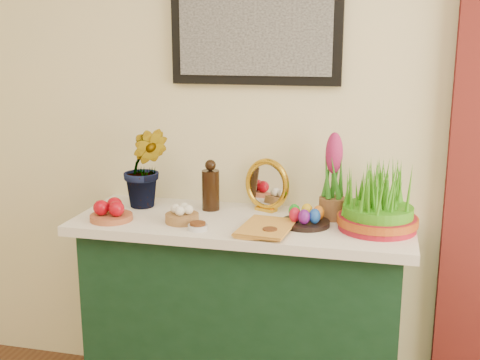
# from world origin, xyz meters

# --- Properties ---
(sideboard) EXTENTS (1.30, 0.45, 0.85)m
(sideboard) POSITION_xyz_m (-0.01, 2.00, 0.42)
(sideboard) COLOR #133520
(sideboard) RESTS_ON ground
(tablecloth) EXTENTS (1.40, 0.55, 0.04)m
(tablecloth) POSITION_xyz_m (-0.01, 2.00, 0.87)
(tablecloth) COLOR white
(tablecloth) RESTS_ON sideboard
(hyacinth_green) EXTENTS (0.28, 0.25, 0.48)m
(hyacinth_green) POSITION_xyz_m (-0.48, 2.09, 1.13)
(hyacinth_green) COLOR #2C7B1D
(hyacinth_green) RESTS_ON tablecloth
(apple_bowl) EXTENTS (0.21, 0.21, 0.09)m
(apple_bowl) POSITION_xyz_m (-0.54, 1.86, 0.93)
(apple_bowl) COLOR #A45434
(apple_bowl) RESTS_ON tablecloth
(garlic_basket) EXTENTS (0.17, 0.17, 0.08)m
(garlic_basket) POSITION_xyz_m (-0.24, 1.90, 0.92)
(garlic_basket) COLOR #9C673F
(garlic_basket) RESTS_ON tablecloth
(vinegar_cruet) EXTENTS (0.08, 0.08, 0.22)m
(vinegar_cruet) POSITION_xyz_m (-0.18, 2.11, 0.99)
(vinegar_cruet) COLOR black
(vinegar_cruet) RESTS_ON tablecloth
(mirror) EXTENTS (0.23, 0.14, 0.23)m
(mirror) POSITION_xyz_m (0.06, 2.17, 1.00)
(mirror) COLOR gold
(mirror) RESTS_ON tablecloth
(book) EXTENTS (0.20, 0.27, 0.04)m
(book) POSITION_xyz_m (0.02, 1.88, 0.91)
(book) COLOR gold
(book) RESTS_ON tablecloth
(spice_dish_left) EXTENTS (0.08, 0.08, 0.03)m
(spice_dish_left) POSITION_xyz_m (-0.15, 1.83, 0.90)
(spice_dish_left) COLOR silver
(spice_dish_left) RESTS_ON tablecloth
(spice_dish_right) EXTENTS (0.07, 0.07, 0.03)m
(spice_dish_right) POSITION_xyz_m (0.14, 1.82, 0.90)
(spice_dish_right) COLOR silver
(spice_dish_right) RESTS_ON tablecloth
(egg_plate) EXTENTS (0.24, 0.24, 0.08)m
(egg_plate) POSITION_xyz_m (0.25, 1.98, 0.92)
(egg_plate) COLOR black
(egg_plate) RESTS_ON tablecloth
(hyacinth_pink) EXTENTS (0.11, 0.11, 0.37)m
(hyacinth_pink) POSITION_xyz_m (0.35, 2.10, 1.05)
(hyacinth_pink) COLOR brown
(hyacinth_pink) RESTS_ON tablecloth
(wheatgrass_sabzeh) EXTENTS (0.32, 0.32, 0.26)m
(wheatgrass_sabzeh) POSITION_xyz_m (0.53, 2.00, 1.00)
(wheatgrass_sabzeh) COLOR maroon
(wheatgrass_sabzeh) RESTS_ON tablecloth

